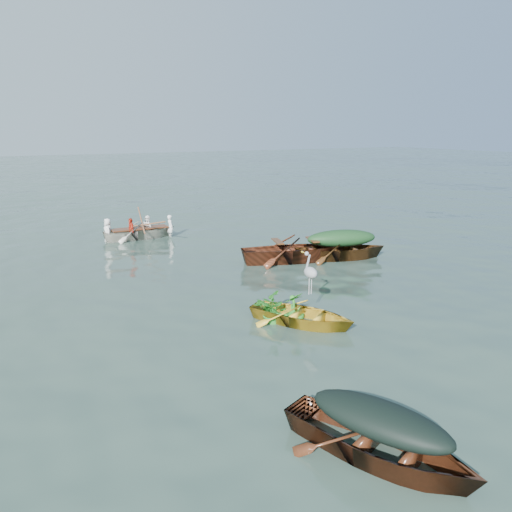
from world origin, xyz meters
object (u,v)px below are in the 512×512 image
at_px(dark_covered_boat, 377,459).
at_px(heron, 310,279).
at_px(green_tarp_boat, 341,259).
at_px(open_wooden_boat, 295,261).
at_px(yellow_dinghy, 302,324).
at_px(rowed_boat, 140,239).

xyz_separation_m(dark_covered_boat, heron, (2.04, 4.38, 0.82)).
bearing_deg(green_tarp_boat, open_wooden_boat, 90.00).
bearing_deg(yellow_dinghy, open_wooden_boat, 25.53).
bearing_deg(rowed_boat, dark_covered_boat, 177.33).
distance_m(green_tarp_boat, open_wooden_boat, 1.46).
distance_m(dark_covered_boat, green_tarp_boat, 9.62).
bearing_deg(green_tarp_boat, heron, 151.89).
bearing_deg(heron, open_wooden_boat, 28.00).
xyz_separation_m(yellow_dinghy, heron, (0.43, 0.34, 0.82)).
relative_size(open_wooden_boat, heron, 4.89).
xyz_separation_m(dark_covered_boat, rowed_boat, (1.01, 13.65, 0.00)).
height_order(rowed_boat, heron, heron).
height_order(dark_covered_boat, heron, heron).
bearing_deg(yellow_dinghy, rowed_boat, 60.63).
bearing_deg(rowed_boat, yellow_dinghy, -174.87).
bearing_deg(rowed_boat, open_wooden_boat, -147.70).
bearing_deg(yellow_dinghy, dark_covered_boat, -144.61).
height_order(open_wooden_boat, rowed_boat, open_wooden_boat).
xyz_separation_m(green_tarp_boat, rowed_boat, (-4.58, 5.82, 0.00)).
bearing_deg(dark_covered_boat, yellow_dinghy, 46.47).
relative_size(yellow_dinghy, green_tarp_boat, 0.70).
bearing_deg(open_wooden_boat, dark_covered_boat, 169.39).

